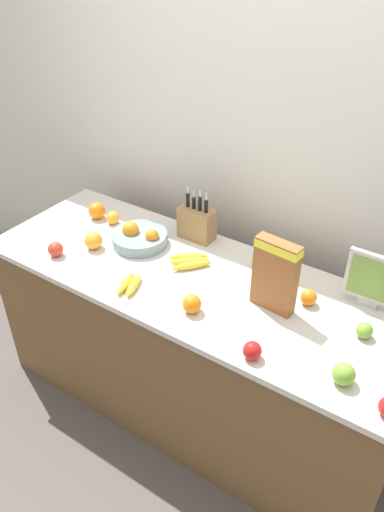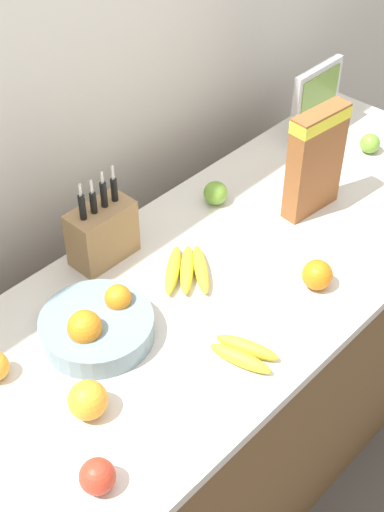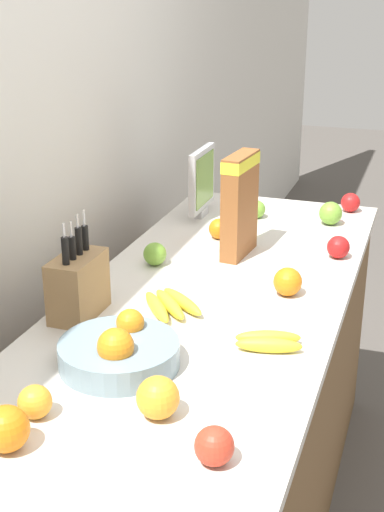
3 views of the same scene
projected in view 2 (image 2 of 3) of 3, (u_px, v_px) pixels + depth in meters
ground_plane at (218, 456)px, 2.47m from camera, size 14.00×14.00×0.00m
wall_back at (67, 53)px, 1.91m from camera, size 9.00×0.06×2.60m
counter at (221, 376)px, 2.18m from camera, size 2.06×0.74×0.86m
knife_block at (102, 232)px, 1.89m from camera, size 0.18×0.10×0.27m
small_monitor at (316, 100)px, 2.32m from camera, size 0.23×0.03×0.25m
cereal_box at (316, 158)px, 2.00m from camera, size 0.19×0.08×0.33m
fruit_bowl at (97, 326)px, 1.71m from camera, size 0.28×0.28×0.11m
banana_bunch_left at (187, 269)px, 1.88m from camera, size 0.21×0.21×0.04m
banana_bunch_right at (244, 353)px, 1.67m from camera, size 0.11×0.17×0.04m
apple_front at (97, 476)px, 1.40m from camera, size 0.07×0.07×0.07m
apple_rear at (370, 143)px, 2.32m from camera, size 0.07×0.07×0.07m
apple_near_bananas at (215, 193)px, 2.11m from camera, size 0.07×0.07×0.07m
orange_near_bowl at (306, 168)px, 2.21m from camera, size 0.07×0.07×0.07m
orange_back_center at (317, 275)px, 1.83m from camera, size 0.08×0.08×0.08m
orange_front_right at (88, 400)px, 1.53m from camera, size 0.09×0.09×0.09m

